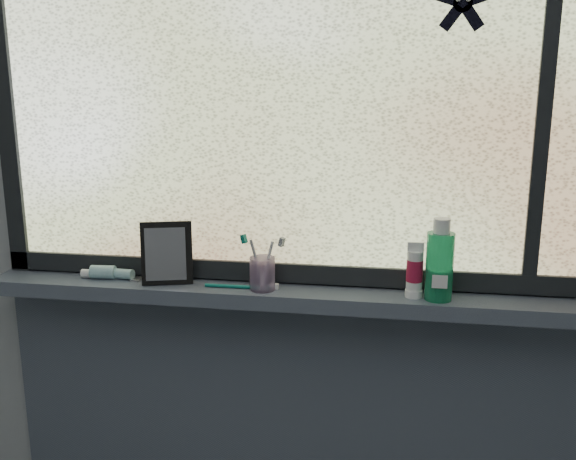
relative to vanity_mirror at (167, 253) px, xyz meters
The scene contains 14 objects.
wall_back 0.36m from the vanity_mirror, 14.47° to the left, with size 3.00×0.01×2.50m, color #9EA3A8.
windowsill 0.34m from the vanity_mirror, ahead, with size 1.62×0.14×0.04m, color #464F5E.
sill_apron 0.70m from the vanity_mirror, 11.60° to the left, with size 1.62×0.02×0.98m, color #464F5E.
window_pane 0.54m from the vanity_mirror, 10.57° to the left, with size 1.50×0.01×1.00m, color silver.
frame_bottom 0.33m from the vanity_mirror, ahead, with size 1.60×0.03×0.05m, color black.
frame_left 0.62m from the vanity_mirror, behind, with size 0.05×0.03×1.10m, color black.
frame_mullion 1.02m from the vanity_mirror, ahead, with size 0.04×0.03×1.00m, color black.
starfish_sticker 0.95m from the vanity_mirror, ahead, with size 0.15×0.02×0.15m, color black, non-canonical shape.
vanity_mirror is the anchor object (origin of this frame).
toothpaste_tube 0.18m from the vanity_mirror, behind, with size 0.21×0.04×0.04m, color white, non-canonical shape.
toothbrush_cup 0.26m from the vanity_mirror, ahead, with size 0.07×0.07×0.09m, color #B893C3.
toothbrush_lying 0.21m from the vanity_mirror, ahead, with size 0.21×0.02×0.01m, color #0B6B5D, non-canonical shape.
mouthwash_bottle 0.70m from the vanity_mirror, ahead, with size 0.07×0.07×0.17m, color #1FA365.
cream_tube 0.64m from the vanity_mirror, ahead, with size 0.04×0.04×0.10m, color silver.
Camera 1 is at (0.25, -0.33, 1.56)m, focal length 40.00 mm.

